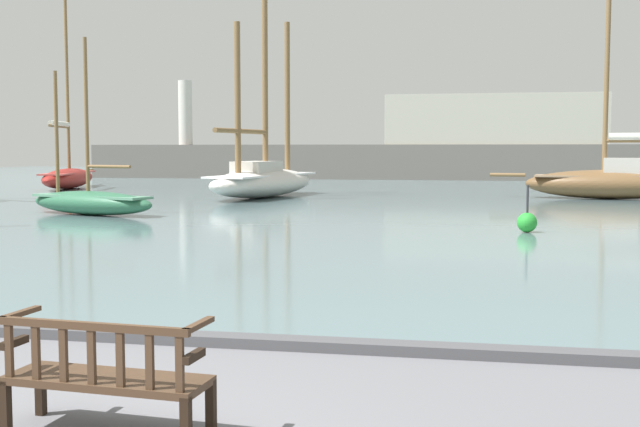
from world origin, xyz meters
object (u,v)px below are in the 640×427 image
at_px(sailboat_centre_channel, 68,175).
at_px(sailboat_nearest_port, 609,181).
at_px(sailboat_mid_starboard, 91,200).
at_px(sailboat_far_port, 263,177).
at_px(channel_buoy, 527,222).
at_px(park_bench, 105,375).

distance_m(sailboat_centre_channel, sailboat_nearest_port, 27.39).
bearing_deg(sailboat_centre_channel, sailboat_mid_starboard, -59.53).
xyz_separation_m(sailboat_far_port, sailboat_mid_starboard, (-3.01, -10.21, -0.41)).
distance_m(sailboat_far_port, channel_buoy, 16.85).
bearing_deg(park_bench, sailboat_far_port, 102.59).
relative_size(sailboat_far_port, sailboat_centre_channel, 0.93).
distance_m(sailboat_far_port, sailboat_mid_starboard, 10.65).
xyz_separation_m(park_bench, sailboat_nearest_port, (8.39, 30.03, 0.39)).
bearing_deg(sailboat_centre_channel, sailboat_nearest_port, -8.59).
xyz_separation_m(sailboat_nearest_port, channel_buoy, (-4.28, -14.71, -0.52)).
relative_size(sailboat_mid_starboard, channel_buoy, 4.70).
height_order(sailboat_far_port, sailboat_centre_channel, sailboat_centre_channel).
xyz_separation_m(park_bench, channel_buoy, (4.11, 15.32, -0.13)).
bearing_deg(sailboat_mid_starboard, sailboat_far_port, 73.55).
height_order(sailboat_far_port, sailboat_mid_starboard, sailboat_far_port).
bearing_deg(sailboat_far_port, sailboat_mid_starboard, -106.45).
height_order(park_bench, sailboat_centre_channel, sailboat_centre_channel).
distance_m(park_bench, sailboat_centre_channel, 38.90).
bearing_deg(channel_buoy, sailboat_far_port, 128.46).
height_order(park_bench, sailboat_mid_starboard, sailboat_mid_starboard).
xyz_separation_m(sailboat_far_port, sailboat_nearest_port, (14.76, 1.52, -0.10)).
distance_m(sailboat_nearest_port, channel_buoy, 15.33).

